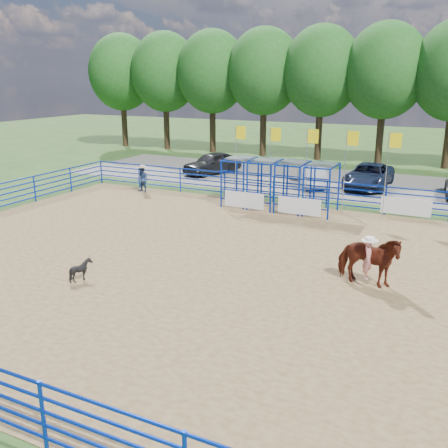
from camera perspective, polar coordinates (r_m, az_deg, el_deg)
The scene contains 12 objects.
ground at distance 18.06m, azimuth 3.40°, elevation -5.43°, with size 120.00×120.00×0.00m, color #3C5E25.
arena_dirt at distance 18.05m, azimuth 3.40°, elevation -5.40°, with size 30.00×20.00×0.02m, color #94764A.
gravel_strip at distance 33.80m, azimuth 14.62°, elevation 4.44°, with size 40.00×10.00×0.01m, color gray.
horse_and_rider at distance 17.15m, azimuth 16.16°, elevation -3.82°, with size 2.18×1.10×2.36m.
calf at distance 17.74m, azimuth -16.02°, elevation -5.07°, with size 0.62×0.70×0.77m, color black.
spectator_cowboy at distance 30.57m, azimuth -9.30°, elevation 5.11°, with size 0.82×0.67×1.61m.
car_a at distance 36.19m, azimuth -1.35°, elevation 6.99°, with size 1.84×4.59×1.56m, color black.
car_b at distance 32.41m, azimuth 9.96°, elevation 5.50°, with size 1.48×4.26×1.40m, color #9A9CA2.
car_c at distance 32.89m, azimuth 16.21°, elevation 5.33°, with size 2.48×5.37×1.49m, color #161E39.
perimeter_fence at distance 17.79m, azimuth 3.44°, elevation -3.18°, with size 30.10×20.10×1.50m.
chute_assembly at distance 26.28m, azimuth 7.07°, elevation 4.32°, with size 19.32×2.41×4.20m.
treeline at distance 42.00m, azimuth 18.02°, elevation 16.77°, with size 56.40×6.40×11.24m.
Camera 1 is at (6.36, -15.51, 6.70)m, focal length 40.00 mm.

